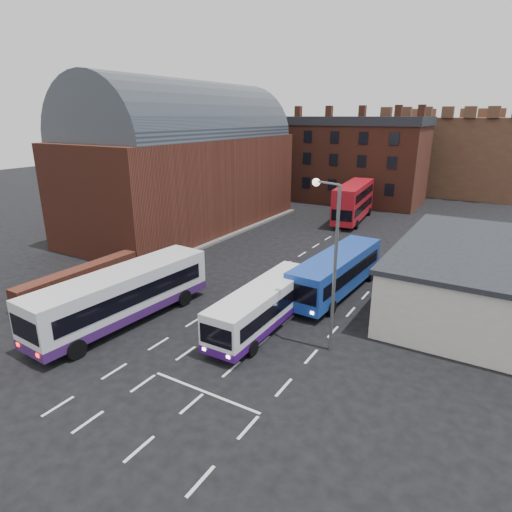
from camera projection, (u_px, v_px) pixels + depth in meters
The scene contains 13 objects.
ground at pixel (168, 338), 24.90m from camera, with size 180.00×180.00×0.00m, color black.
railway_station at pixel (187, 160), 47.19m from camera, with size 12.00×28.00×16.00m.
forecourt_wall at pixel (80, 280), 31.22m from camera, with size 1.20×10.00×1.80m, color #602B1E.
cream_building at pixel (481, 277), 28.32m from camera, with size 10.40×16.40×4.25m.
brick_terrace at pixel (345, 164), 63.60m from camera, with size 22.00×10.00×11.00m, color brown.
castle_keep at pixel (452, 154), 73.90m from camera, with size 22.00×22.00×12.00m, color brown.
bus_white_outbound at pixel (123, 293), 26.28m from camera, with size 3.66×12.31×3.31m.
bus_white_inbound at pixel (263, 304), 25.66m from camera, with size 2.51×9.79×2.67m.
bus_blue at pixel (337, 270), 30.61m from camera, with size 3.21×11.07×2.99m.
bus_red_double at pixel (353, 202), 51.69m from camera, with size 3.84×11.63×4.57m.
street_lamp at pixel (331, 252), 22.13m from camera, with size 1.79×0.85×9.26m.
pedestrian_red at pixel (45, 323), 24.77m from camera, with size 0.63×0.42×1.73m, color maroon.
pedestrian_beige at pixel (87, 324), 24.84m from camera, with size 0.77×0.60×1.59m, color beige.
Camera 1 is at (15.78, -16.38, 12.32)m, focal length 30.00 mm.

